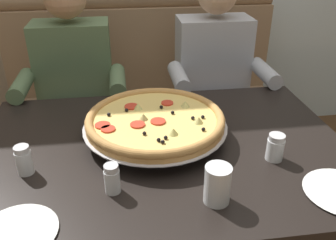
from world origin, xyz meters
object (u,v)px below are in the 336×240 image
diner_right (216,79)px  booth_bench (145,111)px  shaker_parmesan (112,181)px  drinking_glass (217,187)px  dining_table (163,164)px  shaker_pepper_flakes (275,149)px  diner_left (74,86)px  patio_chair (283,31)px  pizza (155,120)px  shaker_oregano (24,162)px  plate_near_right (16,231)px

diner_right → booth_bench: bearing=145.3°
shaker_parmesan → drinking_glass: 0.31m
dining_table → shaker_pepper_flakes: (0.37, -0.13, 0.12)m
diner_left → patio_chair: bearing=40.3°
pizza → shaker_oregano: bearing=-159.5°
diner_right → shaker_parmesan: diner_right is taller
shaker_pepper_flakes → plate_near_right: bearing=-163.6°
drinking_glass → patio_chair: patio_chair is taller
booth_bench → shaker_parmesan: booth_bench is taller
drinking_glass → patio_chair: 2.96m
dining_table → plate_near_right: size_ratio=6.28×
booth_bench → diner_left: (-0.39, -0.27, 0.31)m
booth_bench → drinking_glass: size_ratio=14.29×
shaker_oregano → shaker_pepper_flakes: (0.84, -0.04, -0.00)m
drinking_glass → diner_right: bearing=75.1°
pizza → plate_near_right: 0.61m
diner_right → drinking_glass: size_ratio=10.64×
shaker_pepper_flakes → drinking_glass: (-0.25, -0.18, 0.01)m
booth_bench → drinking_glass: 1.33m
dining_table → shaker_oregano: bearing=-168.1°
booth_bench → shaker_pepper_flakes: bearing=-71.0°
dining_table → drinking_glass: 0.36m
pizza → shaker_oregano: 0.48m
booth_bench → drinking_glass: bearing=-84.6°
booth_bench → patio_chair: 2.02m
dining_table → shaker_oregano: (-0.47, -0.10, 0.12)m
dining_table → diner_left: size_ratio=1.08×
dining_table → plate_near_right: (-0.44, -0.37, 0.09)m
dining_table → plate_near_right: bearing=-139.6°
plate_near_right → shaker_oregano: bearing=96.0°
booth_bench → dining_table: (0.00, -0.95, 0.26)m
shaker_parmesan → shaker_pepper_flakes: (0.56, 0.10, 0.00)m
diner_left → pizza: 0.72m
dining_table → patio_chair: 2.74m
diner_right → shaker_oregano: (-0.85, -0.78, 0.07)m
plate_near_right → patio_chair: 3.30m
shaker_pepper_flakes → patio_chair: size_ratio=0.11×
diner_left → shaker_oregano: diner_left is taller
plate_near_right → diner_left: bearing=87.2°
dining_table → shaker_parmesan: size_ratio=14.26×
booth_bench → patio_chair: bearing=41.6°
shaker_parmesan → drinking_glass: (0.30, -0.08, 0.01)m
diner_left → drinking_glass: bearing=-63.2°
dining_table → shaker_pepper_flakes: bearing=-19.7°
pizza → shaker_oregano: pizza is taller
diner_left → patio_chair: 2.49m
shaker_oregano → patio_chair: 3.11m
dining_table → diner_right: size_ratio=1.08×
diner_right → patio_chair: 1.97m
patio_chair → diner_left: bearing=-139.7°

